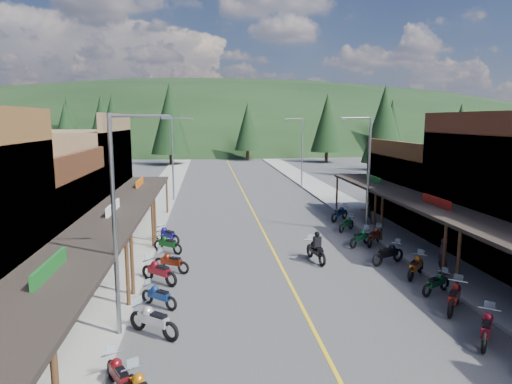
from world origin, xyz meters
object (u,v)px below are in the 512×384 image
object	(u,v)px
pine_9	(392,129)
bike_west_10	(167,234)
pine_2	(170,118)
pine_3	(248,127)
pine_7	(68,122)
bike_west_7	(159,270)
shop_west_2	(10,225)
streetlight_0	(118,216)
streetlight_3	(301,149)
pine_8	(66,134)
bike_east_8	(388,253)
shop_east_3	(436,188)
bike_east_4	(487,327)
pedestrian_east_a	(442,256)
streetlight_2	(367,169)
bike_east_11	(346,223)
bike_west_4	(119,374)
bike_east_10	(374,235)
bike_west_9	(168,243)
bike_west_6	(159,295)
pine_10	(113,126)
bike_east_7	(416,265)
pine_11	(384,124)
pine_4	(327,123)
bike_east_6	(436,282)
bike_east_12	(340,213)
pine_1	(102,123)
pedestrian_east_b	(367,211)
bike_west_5	(153,319)
shop_west_3	(66,181)
streetlight_1	(174,155)
bike_east_5	(454,296)
pine_5	(386,119)

from	to	relation	value
pine_9	bike_west_10	xyz separation A→B (m)	(-30.46, -38.42, -5.75)
pine_2	pine_3	world-z (taller)	pine_2
pine_7	bike_west_7	world-z (taller)	pine_7
shop_west_2	bike_west_10	xyz separation A→B (m)	(7.29, 4.88, -1.90)
streetlight_0	pine_3	xyz separation A→B (m)	(10.95, 72.00, 2.02)
streetlight_3	pine_7	distance (m)	60.34
pine_8	bike_east_8	size ratio (longest dim) A/B	4.45
shop_east_3	bike_east_8	xyz separation A→B (m)	(-7.92, -10.19, -1.89)
bike_west_7	bike_east_4	xyz separation A→B (m)	(12.00, -7.29, -0.02)
pine_7	pedestrian_east_a	bearing A→B (deg)	-62.83
pine_2	pine_3	xyz separation A→B (m)	(14.00, 8.00, -1.51)
streetlight_2	bike_east_11	bearing A→B (deg)	151.15
bike_west_4	bike_east_11	distance (m)	21.86
bike_east_4	bike_east_10	xyz separation A→B (m)	(0.73, 12.75, -0.01)
bike_west_9	shop_east_3	bearing A→B (deg)	-34.42
streetlight_3	pine_8	distance (m)	30.67
pine_8	bike_west_6	xyz separation A→B (m)	(16.04, -43.41, -5.43)
streetlight_3	bike_east_10	bearing A→B (deg)	-91.05
shop_east_3	pine_7	bearing A→B (deg)	125.27
pine_10	bike_east_7	xyz separation A→B (m)	(24.41, -51.01, -6.17)
shop_east_3	bike_west_9	xyz separation A→B (m)	(-20.00, -6.75, -1.94)
bike_west_4	bike_east_7	size ratio (longest dim) A/B	0.93
shop_east_3	streetlight_2	distance (m)	7.80
streetlight_3	pedestrian_east_a	distance (m)	31.42
pine_10	pine_11	world-z (taller)	pine_11
pine_4	pine_7	world-z (taller)	same
bike_east_6	bike_east_12	bearing A→B (deg)	150.62
shop_west_2	pine_11	bearing A→B (deg)	47.08
bike_east_6	shop_east_3	bearing A→B (deg)	123.60
streetlight_3	pine_1	world-z (taller)	pine_1
bike_west_10	pedestrian_east_b	size ratio (longest dim) A/B	1.15
streetlight_2	bike_west_5	size ratio (longest dim) A/B	3.51
shop_west_2	shop_west_3	bearing A→B (deg)	90.18
streetlight_0	bike_east_8	distance (m)	15.12
streetlight_3	bike_east_8	xyz separation A→B (m)	(-1.11, -28.89, -3.82)
streetlight_2	bike_east_11	xyz separation A→B (m)	(-1.11, 0.61, -3.88)
streetlight_0	pine_11	distance (m)	51.67
bike_east_6	bike_east_8	size ratio (longest dim) A/B	0.85
pine_7	pedestrian_east_a	xyz separation A→B (m)	(39.65, -77.23, -6.15)
streetlight_1	bike_west_6	size ratio (longest dim) A/B	4.20
bike_west_4	pine_7	bearing A→B (deg)	78.60
streetlight_1	pine_7	world-z (taller)	pine_7
bike_east_5	bike_east_8	bearing A→B (deg)	130.88
shop_west_3	pedestrian_east_b	distance (m)	21.81
pine_5	bike_west_5	world-z (taller)	pine_5
bike_west_9	bike_east_7	xyz separation A→B (m)	(12.66, -5.56, 0.02)
pine_1	bike_east_10	world-z (taller)	pine_1
pedestrian_east_b	pine_4	bearing A→B (deg)	-104.95
pine_3	bike_west_4	world-z (taller)	pine_3
bike_west_9	bike_east_7	size ratio (longest dim) A/B	0.96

